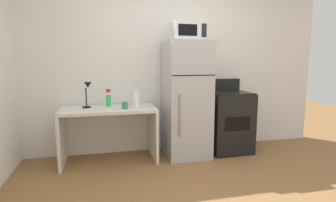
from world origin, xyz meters
TOP-DOWN VIEW (x-y plane):
  - ground_plane at (0.00, 0.00)m, footprint 12.00×12.00m
  - wall_back_white at (0.00, 1.70)m, footprint 5.00×0.10m
  - desk at (-0.95, 1.31)m, footprint 1.28×0.63m
  - desk_lamp at (-1.22, 1.39)m, footprint 0.14×0.12m
  - coffee_mug at (-0.73, 1.20)m, footprint 0.08×0.08m
  - spray_bottle at (-0.94, 1.42)m, footprint 0.06×0.06m
  - paper_towel_roll at (-0.57, 1.27)m, footprint 0.11×0.11m
  - refrigerator at (0.16, 1.31)m, footprint 0.61×0.67m
  - microwave at (0.16, 1.29)m, footprint 0.46×0.35m
  - oven_range at (0.85, 1.33)m, footprint 0.62×0.61m

SIDE VIEW (x-z plane):
  - ground_plane at x=0.00m, z-range 0.00..0.00m
  - oven_range at x=0.85m, z-range -0.08..1.02m
  - desk at x=-0.95m, z-range 0.16..0.91m
  - coffee_mug at x=-0.73m, z-range 0.75..0.84m
  - refrigerator at x=0.16m, z-range 0.00..1.66m
  - spray_bottle at x=-0.94m, z-range 0.72..0.97m
  - paper_towel_roll at x=-0.57m, z-range 0.75..0.99m
  - desk_lamp at x=-1.22m, z-range 0.81..1.17m
  - wall_back_white at x=0.00m, z-range 0.00..2.60m
  - microwave at x=0.16m, z-range 1.66..1.92m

